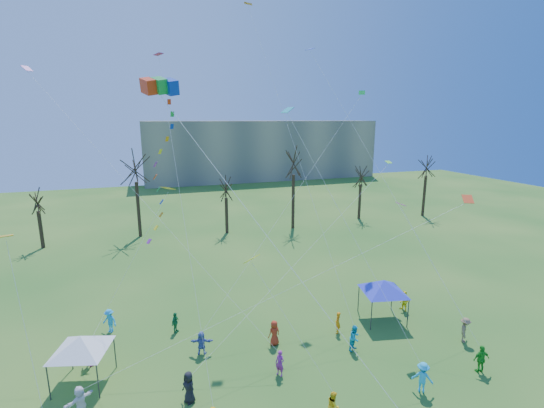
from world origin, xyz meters
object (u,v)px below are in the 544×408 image
object	(u,v)px
big_box_kite	(167,174)
canopy_tent_blue	(384,286)
distant_building	(261,150)
canopy_tent_white	(81,343)

from	to	relation	value
big_box_kite	canopy_tent_blue	size ratio (longest dim) A/B	4.85
canopy_tent_blue	distant_building	bearing A→B (deg)	80.08
distant_building	canopy_tent_blue	distance (m)	74.37
canopy_tent_blue	big_box_kite	bearing A→B (deg)	-177.15
big_box_kite	canopy_tent_blue	distance (m)	18.61
distant_building	canopy_tent_blue	size ratio (longest dim) A/B	13.86
big_box_kite	canopy_tent_white	size ratio (longest dim) A/B	5.20
distant_building	big_box_kite	size ratio (longest dim) A/B	2.86
distant_building	canopy_tent_blue	xyz separation A→B (m)	(-12.79, -73.11, -4.69)
big_box_kite	canopy_tent_white	xyz separation A→B (m)	(-5.47, 0.18, -9.84)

